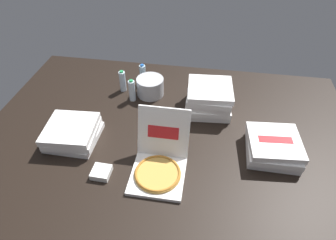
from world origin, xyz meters
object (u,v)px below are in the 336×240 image
pizza_stack_right_near (72,133)px  water_bottle_1 (123,81)px  napkin_pile (101,172)px  water_bottle_2 (132,91)px  pizza_stack_center_far (209,98)px  ice_bucket (150,87)px  pizza_stack_left_mid (273,147)px  water_bottle_0 (143,75)px  open_pizza_box (159,162)px

pizza_stack_right_near → water_bottle_1: size_ratio=1.89×
napkin_pile → water_bottle_2: bearing=89.9°
pizza_stack_center_far → water_bottle_1: bearing=168.6°
pizza_stack_right_near → water_bottle_1: 0.79m
pizza_stack_center_far → ice_bucket: 0.60m
pizza_stack_left_mid → water_bottle_1: (-1.40, 0.66, 0.03)m
water_bottle_0 → napkin_pile: 1.22m
ice_bucket → water_bottle_2: size_ratio=1.17×
pizza_stack_left_mid → water_bottle_2: water_bottle_2 is taller
pizza_stack_left_mid → water_bottle_2: size_ratio=1.87×
water_bottle_0 → water_bottle_2: (-0.04, -0.29, 0.00)m
ice_bucket → water_bottle_2: bearing=-142.5°
ice_bucket → water_bottle_0: water_bottle_0 is taller
open_pizza_box → water_bottle_0: size_ratio=2.35×
open_pizza_box → water_bottle_0: (-0.37, 1.10, 0.03)m
water_bottle_2 → napkin_pile: water_bottle_2 is taller
water_bottle_1 → ice_bucket: bearing=-4.6°
pizza_stack_left_mid → ice_bucket: ice_bucket is taller
pizza_stack_left_mid → pizza_stack_center_far: 0.72m
open_pizza_box → water_bottle_1: 1.10m
water_bottle_2 → pizza_stack_center_far: bearing=-2.7°
water_bottle_1 → water_bottle_0: bearing=41.3°
pizza_stack_left_mid → water_bottle_0: water_bottle_0 is taller
open_pizza_box → pizza_stack_center_far: (0.32, 0.78, 0.04)m
pizza_stack_center_far → water_bottle_1: 0.89m
open_pizza_box → pizza_stack_left_mid: 0.90m
pizza_stack_center_far → pizza_stack_right_near: 1.23m
pizza_stack_left_mid → ice_bucket: size_ratio=1.60×
pizza_stack_center_far → water_bottle_1: pizza_stack_center_far is taller
water_bottle_0 → water_bottle_1: bearing=-138.7°
pizza_stack_center_far → ice_bucket: bearing=165.4°
ice_bucket → water_bottle_0: (-0.12, 0.17, 0.02)m
pizza_stack_center_far → napkin_pile: size_ratio=3.23×
pizza_stack_center_far → pizza_stack_right_near: bearing=-151.8°
pizza_stack_center_far → napkin_pile: bearing=-129.4°
ice_bucket → napkin_pile: ice_bucket is taller
napkin_pile → open_pizza_box: bearing=16.1°
pizza_stack_center_far → napkin_pile: (-0.74, -0.90, -0.10)m
water_bottle_2 → ice_bucket: bearing=37.5°
water_bottle_2 → napkin_pile: 0.93m
ice_bucket → water_bottle_0: bearing=123.6°
water_bottle_1 → napkin_pile: size_ratio=1.68×
pizza_stack_right_near → water_bottle_0: size_ratio=1.89×
pizza_stack_center_far → pizza_stack_right_near: size_ratio=1.02×
pizza_stack_right_near → ice_bucket: ice_bucket is taller
water_bottle_2 → napkin_pile: (-0.00, -0.93, -0.08)m
pizza_stack_left_mid → ice_bucket: (-1.11, 0.63, 0.01)m
napkin_pile → water_bottle_1: bearing=97.0°
water_bottle_0 → water_bottle_2: same height
pizza_stack_right_near → ice_bucket: 0.89m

